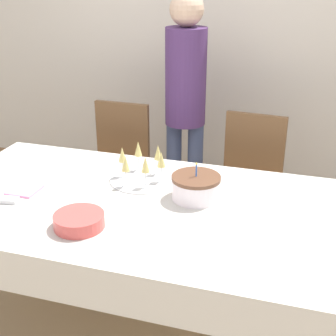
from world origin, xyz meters
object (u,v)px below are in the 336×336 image
object	(u,v)px
birthday_cake	(196,187)
person_standing	(185,94)
dining_chair_far_left	(118,165)
plate_stack_main	(79,221)
dining_chair_far_right	(249,182)
champagne_tray	(142,167)

from	to	relation	value
birthday_cake	person_standing	world-z (taller)	person_standing
dining_chair_far_left	plate_stack_main	xyz separation A→B (m)	(0.32, -1.20, 0.26)
dining_chair_far_left	plate_stack_main	distance (m)	1.27
dining_chair_far_left	plate_stack_main	world-z (taller)	dining_chair_far_left
dining_chair_far_left	dining_chair_far_right	world-z (taller)	same
person_standing	dining_chair_far_right	bearing A→B (deg)	-22.99
dining_chair_far_right	plate_stack_main	world-z (taller)	dining_chair_far_right
dining_chair_far_left	dining_chair_far_right	distance (m)	0.94
dining_chair_far_right	champagne_tray	bearing A→B (deg)	-128.59
champagne_tray	dining_chair_far_right	bearing A→B (deg)	51.41
dining_chair_far_left	person_standing	bearing A→B (deg)	25.74
dining_chair_far_right	person_standing	world-z (taller)	person_standing
dining_chair_far_left	birthday_cake	distance (m)	1.12
champagne_tray	person_standing	size ratio (longest dim) A/B	0.21
person_standing	plate_stack_main	bearing A→B (deg)	-94.71
birthday_cake	champagne_tray	distance (m)	0.36
birthday_cake	dining_chair_far_right	bearing A→B (deg)	76.91
dining_chair_far_left	person_standing	world-z (taller)	person_standing
person_standing	champagne_tray	bearing A→B (deg)	-90.93
champagne_tray	plate_stack_main	bearing A→B (deg)	-100.42
dining_chair_far_left	champagne_tray	bearing A→B (deg)	-56.56
dining_chair_far_right	person_standing	xyz separation A→B (m)	(-0.50, 0.21, 0.50)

